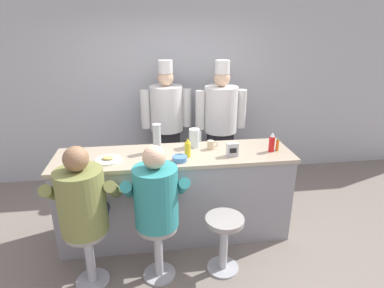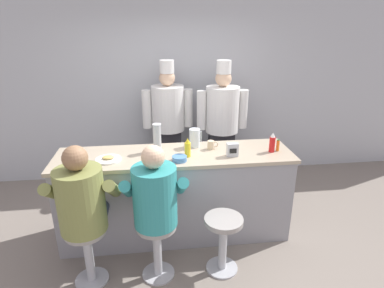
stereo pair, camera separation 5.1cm
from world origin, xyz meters
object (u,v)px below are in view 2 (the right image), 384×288
diner_seated_olive (82,203)px  water_pitcher_clear (195,138)px  hot_sauce_bottle_orange (278,145)px  cereal_bowl (179,159)px  cook_in_whites_far (222,120)px  empty_stool_round (223,235)px  cup_stack_steel (157,138)px  cook_in_whites_near (168,119)px  diner_seated_teal (155,200)px  coffee_mug_tan (211,145)px  breakfast_plate (108,159)px  mustard_bottle_yellow (188,148)px  ketchup_bottle_red (272,143)px  napkin_dispenser_chrome (232,150)px

diner_seated_olive → water_pitcher_clear: bearing=36.4°
hot_sauce_bottle_orange → diner_seated_olive: diner_seated_olive is taller
cereal_bowl → diner_seated_olive: size_ratio=0.11×
water_pitcher_clear → cook_in_whites_far: cook_in_whites_far is taller
hot_sauce_bottle_orange → empty_stool_round: hot_sauce_bottle_orange is taller
cereal_bowl → cup_stack_steel: (-0.22, 0.30, 0.13)m
cook_in_whites_near → diner_seated_teal: bearing=-96.7°
cereal_bowl → coffee_mug_tan: 0.48m
cook_in_whites_near → breakfast_plate: bearing=-116.6°
mustard_bottle_yellow → empty_stool_round: (0.28, -0.59, -0.71)m
hot_sauce_bottle_orange → empty_stool_round: bearing=-139.7°
breakfast_plate → cup_stack_steel: bearing=20.3°
coffee_mug_tan → cook_in_whites_near: (-0.43, 1.21, -0.04)m
cup_stack_steel → diner_seated_olive: diner_seated_olive is taller
water_pitcher_clear → coffee_mug_tan: bearing=-29.7°
empty_stool_round → cook_in_whites_near: size_ratio=0.32×
ketchup_bottle_red → cook_in_whites_near: size_ratio=0.12×
water_pitcher_clear → diner_seated_teal: bearing=-119.9°
cup_stack_steel → diner_seated_olive: bearing=-133.2°
cereal_bowl → coffee_mug_tan: size_ratio=1.25×
coffee_mug_tan → diner_seated_teal: 1.01m
mustard_bottle_yellow → cook_in_whites_far: size_ratio=0.11×
cook_in_whites_far → empty_stool_round: bearing=-101.0°
ketchup_bottle_red → empty_stool_round: bearing=-137.4°
breakfast_plate → cup_stack_steel: cup_stack_steel is taller
ketchup_bottle_red → cereal_bowl: 1.05m
cook_in_whites_near → napkin_dispenser_chrome: bearing=-66.9°
napkin_dispenser_chrome → cook_in_whites_far: size_ratio=0.08×
diner_seated_olive → cook_in_whites_near: bearing=65.8°
mustard_bottle_yellow → napkin_dispenser_chrome: mustard_bottle_yellow is taller
breakfast_plate → cook_in_whites_near: 1.55m
mustard_bottle_yellow → cook_in_whites_near: (-0.14, 1.39, -0.08)m
diner_seated_teal → cook_in_whites_far: 2.04m
breakfast_plate → diner_seated_olive: size_ratio=0.19×
water_pitcher_clear → napkin_dispenser_chrome: water_pitcher_clear is taller
water_pitcher_clear → diner_seated_teal: size_ratio=0.15×
breakfast_plate → napkin_dispenser_chrome: (1.31, -0.05, 0.06)m
diner_seated_olive → cook_in_whites_far: 2.42m
hot_sauce_bottle_orange → ketchup_bottle_red: bearing=-167.8°
diner_seated_olive → cook_in_whites_far: size_ratio=0.75×
cereal_bowl → coffee_mug_tan: coffee_mug_tan is taller
ketchup_bottle_red → cook_in_whites_near: cook_in_whites_near is taller
hot_sauce_bottle_orange → napkin_dispenser_chrome: (-0.54, -0.08, 0.01)m
ketchup_bottle_red → cook_in_whites_near: bearing=128.1°
napkin_dispenser_chrome → ketchup_bottle_red: bearing=8.0°
ketchup_bottle_red → breakfast_plate: bearing=-179.5°
breakfast_plate → cook_in_whites_far: cook_in_whites_far is taller
water_pitcher_clear → napkin_dispenser_chrome: bearing=-41.8°
coffee_mug_tan → cup_stack_steel: 0.61m
mustard_bottle_yellow → hot_sauce_bottle_orange: mustard_bottle_yellow is taller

